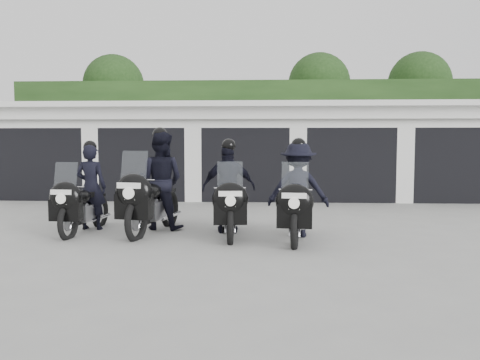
{
  "coord_description": "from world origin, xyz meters",
  "views": [
    {
      "loc": [
        0.64,
        -9.51,
        1.84
      ],
      "look_at": [
        0.11,
        0.51,
        1.05
      ],
      "focal_mm": 38.0,
      "sensor_mm": 36.0,
      "label": 1
    }
  ],
  "objects_px": {
    "police_bike_a": "(85,195)",
    "police_bike_d": "(298,194)",
    "police_bike_c": "(229,193)",
    "police_bike_b": "(156,186)"
  },
  "relations": [
    {
      "from": "police_bike_a",
      "to": "police_bike_d",
      "type": "bearing_deg",
      "value": -0.86
    },
    {
      "from": "police_bike_a",
      "to": "police_bike_b",
      "type": "bearing_deg",
      "value": 12.42
    },
    {
      "from": "police_bike_b",
      "to": "police_bike_a",
      "type": "bearing_deg",
      "value": -161.85
    },
    {
      "from": "police_bike_a",
      "to": "police_bike_b",
      "type": "height_order",
      "value": "police_bike_b"
    },
    {
      "from": "police_bike_b",
      "to": "police_bike_d",
      "type": "relative_size",
      "value": 1.11
    },
    {
      "from": "police_bike_b",
      "to": "police_bike_c",
      "type": "height_order",
      "value": "police_bike_b"
    },
    {
      "from": "police_bike_c",
      "to": "police_bike_d",
      "type": "bearing_deg",
      "value": -18.53
    },
    {
      "from": "police_bike_a",
      "to": "police_bike_b",
      "type": "distance_m",
      "value": 1.43
    },
    {
      "from": "police_bike_a",
      "to": "police_bike_c",
      "type": "height_order",
      "value": "police_bike_c"
    },
    {
      "from": "police_bike_a",
      "to": "police_bike_d",
      "type": "xyz_separation_m",
      "value": [
        4.22,
        -0.43,
        0.08
      ]
    }
  ]
}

